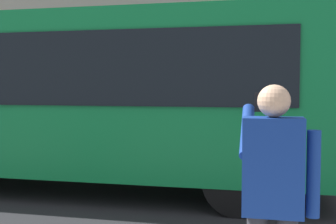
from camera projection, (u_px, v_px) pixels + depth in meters
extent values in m
plane|color=#232326|center=(273.00, 197.00, 7.24)|extent=(60.00, 60.00, 0.00)
cube|color=#0F7238|center=(74.00, 94.00, 7.80)|extent=(9.00, 2.50, 2.60)
cube|color=black|center=(37.00, 69.00, 6.55)|extent=(7.60, 0.06, 1.10)
cylinder|color=black|center=(246.00, 156.00, 8.28)|extent=(1.00, 0.28, 1.00)
cylinder|color=black|center=(238.00, 181.00, 6.14)|extent=(1.00, 0.28, 1.00)
cube|color=navy|center=(273.00, 166.00, 2.92)|extent=(0.40, 0.24, 0.66)
sphere|color=#D8A884|center=(274.00, 101.00, 2.90)|extent=(0.22, 0.22, 0.22)
cylinder|color=navy|center=(313.00, 174.00, 2.87)|extent=(0.09, 0.09, 0.58)
cylinder|color=navy|center=(247.00, 131.00, 3.11)|extent=(0.09, 0.48, 0.37)
cube|color=black|center=(259.00, 102.00, 3.21)|extent=(0.07, 0.01, 0.14)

